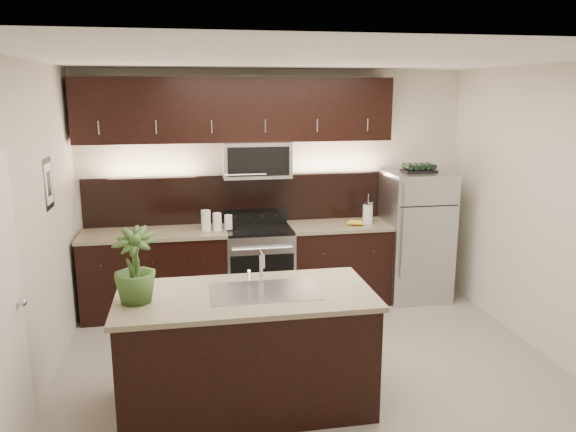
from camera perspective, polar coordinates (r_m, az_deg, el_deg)
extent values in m
plane|color=gray|center=(5.19, 2.45, -15.59)|extent=(4.50, 4.50, 0.00)
cube|color=beige|center=(6.64, -1.27, 3.01)|extent=(4.50, 0.02, 2.70)
cube|color=beige|center=(2.89, 11.66, -10.09)|extent=(4.50, 0.02, 2.70)
cube|color=beige|center=(4.75, -24.89, -2.01)|extent=(0.02, 4.00, 2.70)
cube|color=beige|center=(5.65, 25.45, 0.10)|extent=(0.02, 4.00, 2.70)
cube|color=white|center=(4.59, 2.78, 15.68)|extent=(4.50, 4.00, 0.02)
cube|color=silver|center=(4.11, -26.90, -9.36)|extent=(0.04, 0.80, 2.02)
sphere|color=silver|center=(4.39, -25.36, -7.96)|extent=(0.06, 0.06, 0.06)
cube|color=black|center=(5.41, -23.14, 3.04)|extent=(0.01, 0.32, 0.46)
cube|color=white|center=(5.41, -23.10, 3.04)|extent=(0.00, 0.24, 0.36)
cube|color=black|center=(6.48, -13.30, -5.77)|extent=(1.57, 0.62, 0.90)
cube|color=black|center=(6.70, 5.22, -4.86)|extent=(1.16, 0.62, 0.90)
cube|color=#B2B2B7|center=(6.52, -2.98, -5.33)|extent=(0.76, 0.62, 0.90)
cube|color=black|center=(6.39, -3.02, -1.36)|extent=(0.76, 0.60, 0.03)
cube|color=tan|center=(6.35, -13.51, -1.74)|extent=(1.59, 0.65, 0.04)
cube|color=tan|center=(6.57, 5.30, -0.95)|extent=(1.18, 0.65, 0.04)
cube|color=black|center=(6.59, -5.15, 1.75)|extent=(3.49, 0.02, 0.56)
cube|color=#B2B2B7|center=(6.35, -3.23, 5.76)|extent=(0.76, 0.40, 0.40)
cube|color=black|center=(6.33, -5.21, 10.70)|extent=(3.49, 0.33, 0.70)
cube|color=black|center=(4.54, -4.22, -13.62)|extent=(1.90, 0.90, 0.90)
cube|color=tan|center=(4.35, -4.32, -8.05)|extent=(1.96, 0.96, 0.04)
cube|color=silver|center=(4.36, -2.35, -7.62)|extent=(0.84, 0.50, 0.01)
cylinder|color=silver|center=(4.52, -2.74, -5.36)|extent=(0.03, 0.03, 0.24)
cylinder|color=silver|center=(4.41, -2.64, -3.78)|extent=(0.02, 0.14, 0.02)
cylinder|color=silver|center=(4.36, -2.51, -4.67)|extent=(0.02, 0.02, 0.10)
cube|color=#B2B2B7|center=(6.86, 12.82, -1.98)|extent=(0.74, 0.67, 1.53)
cube|color=black|center=(6.71, 13.14, 4.48)|extent=(0.38, 0.23, 0.03)
cylinder|color=black|center=(6.65, 12.02, 4.86)|extent=(0.06, 0.22, 0.06)
cylinder|color=black|center=(6.67, 12.59, 4.87)|extent=(0.06, 0.22, 0.06)
cylinder|color=black|center=(6.70, 13.16, 4.87)|extent=(0.06, 0.22, 0.06)
cylinder|color=black|center=(6.73, 13.73, 4.88)|extent=(0.06, 0.22, 0.06)
cylinder|color=black|center=(6.76, 14.29, 4.88)|extent=(0.06, 0.22, 0.06)
imported|color=#304E1F|center=(4.22, -15.32, -4.89)|extent=(0.38, 0.38, 0.56)
cylinder|color=silver|center=(6.26, -8.34, -0.45)|extent=(0.11, 0.11, 0.23)
cylinder|color=silver|center=(6.28, -7.20, -0.55)|extent=(0.10, 0.10, 0.19)
cylinder|color=silver|center=(6.30, -6.08, -0.62)|extent=(0.09, 0.09, 0.16)
cylinder|color=silver|center=(6.59, 8.10, 0.21)|extent=(0.11, 0.11, 0.23)
cylinder|color=silver|center=(6.56, 8.13, 1.28)|extent=(0.12, 0.12, 0.02)
cylinder|color=silver|center=(6.55, 8.15, 1.77)|extent=(0.01, 0.01, 0.09)
ellipsoid|color=gold|center=(6.52, 6.43, -0.63)|extent=(0.25, 0.23, 0.06)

